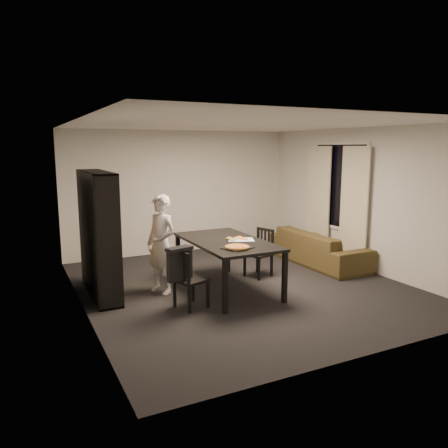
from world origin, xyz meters
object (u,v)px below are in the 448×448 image
dining_table (227,245)px  person (161,244)px  baking_tray (238,248)px  sofa (319,247)px  chair_left (186,276)px  bookshelf (99,234)px  chair_right (261,249)px  pepperoni_pizza (237,247)px

dining_table → person: person is taller
dining_table → baking_tray: (-0.11, -0.56, 0.08)m
baking_tray → sofa: size_ratio=0.18×
person → baking_tray: (0.86, -0.89, 0.04)m
dining_table → chair_left: (-0.89, -0.51, -0.25)m
chair_left → baking_tray: 0.85m
bookshelf → chair_left: 1.57m
chair_right → bookshelf: bearing=-112.1°
dining_table → sofa: 2.45m
chair_right → dining_table: bearing=-82.3°
bookshelf → chair_right: 2.79m
bookshelf → baking_tray: 2.12m
dining_table → person: size_ratio=1.26×
pepperoni_pizza → dining_table: bearing=77.7°
baking_tray → person: bearing=134.0°
pepperoni_pizza → person: bearing=132.6°
person → sofa: (3.30, 0.30, -0.45)m
person → baking_tray: person is taller
chair_right → sofa: (1.43, 0.21, -0.16)m
bookshelf → sofa: 4.22m
bookshelf → pepperoni_pizza: 2.12m
pepperoni_pizza → sofa: 2.78m
chair_left → baking_tray: bearing=-110.8°
baking_tray → pepperoni_pizza: 0.04m
person → baking_tray: 1.24m
chair_left → person: 0.89m
dining_table → person: bearing=161.1°
chair_right → chair_left: bearing=-80.0°
pepperoni_pizza → sofa: (2.45, 1.21, -0.51)m
person → sofa: bearing=70.3°
dining_table → chair_right: 1.02m
chair_left → pepperoni_pizza: 0.84m
chair_left → sofa: (3.21, 1.13, -0.16)m
chair_right → sofa: 1.45m
person → sofa: 3.34m
chair_right → sofa: chair_right is taller
chair_right → sofa: size_ratio=0.38×
chair_left → pepperoni_pizza: pepperoni_pizza is taller
dining_table → chair_left: size_ratio=2.29×
bookshelf → person: bearing=-19.6°
baking_tray → sofa: 2.75m
baking_tray → pepperoni_pizza: bearing=-127.6°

